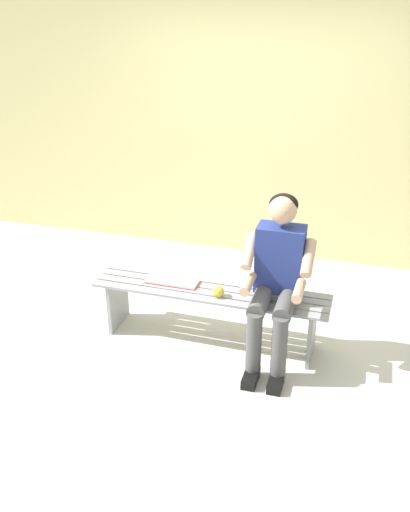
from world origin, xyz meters
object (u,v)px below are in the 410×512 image
bench_near (210,301)px  person_seated (276,276)px  book_open (173,281)px  apple (218,291)px

bench_near → person_seated: size_ratio=1.45×
book_open → apple: bearing=164.6°
bench_near → apple: size_ratio=20.66×
book_open → person_seated: bearing=172.2°
bench_near → book_open: 0.34m
person_seated → book_open: 0.87m
person_seated → book_open: person_seated is taller
bench_near → person_seated: (-0.51, 0.10, 0.34)m
apple → book_open: bearing=-16.2°
bench_near → apple: apple is taller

